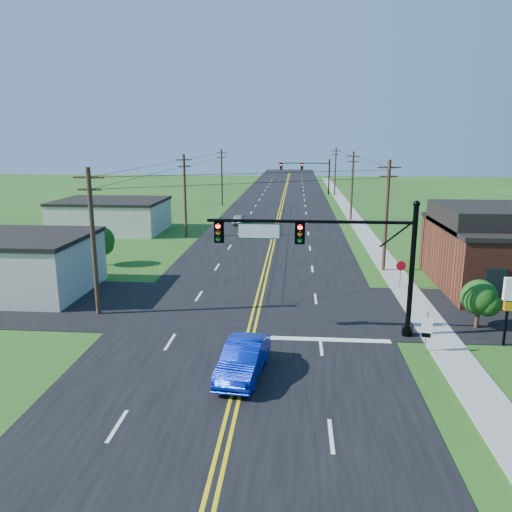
# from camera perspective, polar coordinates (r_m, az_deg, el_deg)

# --- Properties ---
(ground) EXTENTS (260.00, 260.00, 0.00)m
(ground) POSITION_cam_1_polar(r_m,az_deg,el_deg) (21.33, -3.05, -16.52)
(ground) COLOR #214A15
(ground) RESTS_ON ground
(road_main) EXTENTS (16.00, 220.00, 0.04)m
(road_main) POSITION_cam_1_polar(r_m,az_deg,el_deg) (69.20, 2.47, 4.46)
(road_main) COLOR black
(road_main) RESTS_ON ground
(road_cross) EXTENTS (70.00, 10.00, 0.04)m
(road_cross) POSITION_cam_1_polar(r_m,az_deg,el_deg) (32.23, -0.20, -5.88)
(road_cross) COLOR black
(road_cross) RESTS_ON ground
(sidewalk) EXTENTS (2.00, 160.00, 0.08)m
(sidewalk) POSITION_cam_1_polar(r_m,az_deg,el_deg) (59.81, 12.20, 2.79)
(sidewalk) COLOR gray
(sidewalk) RESTS_ON ground
(signal_mast_main) EXTENTS (11.30, 0.60, 7.48)m
(signal_mast_main) POSITION_cam_1_polar(r_m,az_deg,el_deg) (27.04, 8.26, 0.64)
(signal_mast_main) COLOR black
(signal_mast_main) RESTS_ON ground
(signal_mast_far) EXTENTS (10.98, 0.60, 7.48)m
(signal_mast_far) POSITION_cam_1_polar(r_m,az_deg,el_deg) (98.54, 5.80, 9.67)
(signal_mast_far) COLOR black
(signal_mast_far) RESTS_ON ground
(cream_bldg_near) EXTENTS (10.20, 8.20, 4.10)m
(cream_bldg_near) POSITION_cam_1_polar(r_m,az_deg,el_deg) (38.76, -25.85, -0.81)
(cream_bldg_near) COLOR beige
(cream_bldg_near) RESTS_ON ground
(cream_bldg_far) EXTENTS (12.20, 9.20, 3.70)m
(cream_bldg_far) POSITION_cam_1_polar(r_m,az_deg,el_deg) (60.96, -16.19, 4.49)
(cream_bldg_far) COLOR beige
(cream_bldg_far) RESTS_ON ground
(utility_pole_left_a) EXTENTS (1.80, 0.28, 9.00)m
(utility_pole_left_a) POSITION_cam_1_polar(r_m,az_deg,el_deg) (31.36, -18.11, 1.81)
(utility_pole_left_a) COLOR #362018
(utility_pole_left_a) RESTS_ON ground
(utility_pole_left_b) EXTENTS (1.80, 0.28, 9.00)m
(utility_pole_left_b) POSITION_cam_1_polar(r_m,az_deg,el_deg) (55.01, -8.13, 7.00)
(utility_pole_left_b) COLOR #362018
(utility_pole_left_b) RESTS_ON ground
(utility_pole_left_c) EXTENTS (1.80, 0.28, 9.00)m
(utility_pole_left_c) POSITION_cam_1_polar(r_m,az_deg,el_deg) (81.45, -3.94, 9.09)
(utility_pole_left_c) COLOR #362018
(utility_pole_left_c) RESTS_ON ground
(utility_pole_right_a) EXTENTS (1.80, 0.28, 9.00)m
(utility_pole_right_a) POSITION_cam_1_polar(r_m,az_deg,el_deg) (41.40, 14.69, 4.67)
(utility_pole_right_a) COLOR #362018
(utility_pole_right_a) RESTS_ON ground
(utility_pole_right_b) EXTENTS (1.80, 0.28, 9.00)m
(utility_pole_right_b) POSITION_cam_1_polar(r_m,az_deg,el_deg) (66.99, 10.93, 7.99)
(utility_pole_right_b) COLOR #362018
(utility_pole_right_b) RESTS_ON ground
(utility_pole_right_c) EXTENTS (1.80, 0.28, 9.00)m
(utility_pole_right_c) POSITION_cam_1_polar(r_m,az_deg,el_deg) (96.79, 9.05, 9.61)
(utility_pole_right_c) COLOR #362018
(utility_pole_right_c) RESTS_ON ground
(tree_right_back) EXTENTS (3.00, 3.00, 4.10)m
(tree_right_back) POSITION_cam_1_polar(r_m,az_deg,el_deg) (47.01, 21.18, 2.57)
(tree_right_back) COLOR #362018
(tree_right_back) RESTS_ON ground
(shrub_corner) EXTENTS (2.00, 2.00, 2.86)m
(shrub_corner) POSITION_cam_1_polar(r_m,az_deg,el_deg) (30.98, 24.15, -4.33)
(shrub_corner) COLOR #362018
(shrub_corner) RESTS_ON ground
(tree_left) EXTENTS (2.40, 2.40, 3.37)m
(tree_left) POSITION_cam_1_polar(r_m,az_deg,el_deg) (44.42, -17.37, 1.71)
(tree_left) COLOR #362018
(tree_left) RESTS_ON ground
(blue_car) EXTENTS (2.27, 4.98, 1.58)m
(blue_car) POSITION_cam_1_polar(r_m,az_deg,el_deg) (23.17, -1.46, -11.77)
(blue_car) COLOR #0720AC
(blue_car) RESTS_ON ground
(distant_car) EXTENTS (1.67, 3.70, 1.23)m
(distant_car) POSITION_cam_1_polar(r_m,az_deg,el_deg) (63.39, -1.95, 4.19)
(distant_car) COLOR silver
(distant_car) RESTS_ON ground
(route_sign) EXTENTS (0.54, 0.16, 2.19)m
(route_sign) POSITION_cam_1_polar(r_m,az_deg,el_deg) (26.71, 18.92, -7.90)
(route_sign) COLOR slate
(route_sign) RESTS_ON ground
(stop_sign) EXTENTS (0.74, 0.13, 2.09)m
(stop_sign) POSITION_cam_1_polar(r_m,az_deg,el_deg) (37.24, 16.23, -1.40)
(stop_sign) COLOR slate
(stop_sign) RESTS_ON ground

